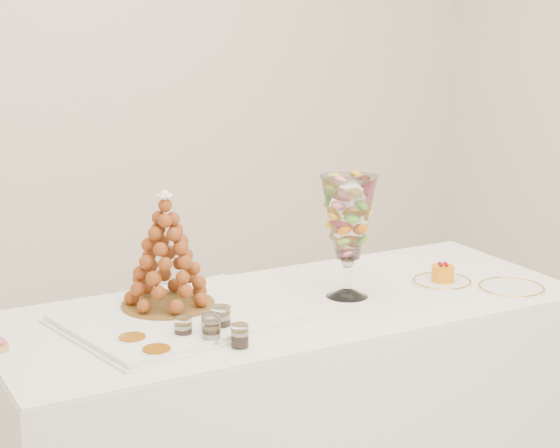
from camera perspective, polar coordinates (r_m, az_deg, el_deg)
buffet_table at (r=3.06m, az=0.64°, el=-11.15°), size 1.89×0.85×0.70m
lace_tray at (r=2.80m, az=-5.94°, el=-5.62°), size 0.71×0.57×0.02m
macaron_vase at (r=2.94m, az=4.19°, el=0.29°), size 0.18×0.18×0.39m
cake_plate at (r=3.18m, az=9.84°, el=-3.51°), size 0.20×0.20×0.01m
spare_plate at (r=3.16m, az=13.92°, el=-3.82°), size 0.22×0.22×0.01m
verrine_a at (r=2.64m, az=-5.92°, el=-6.39°), size 0.06×0.06×0.07m
verrine_b at (r=2.65m, az=-4.25°, el=-6.20°), size 0.06×0.06×0.07m
verrine_c at (r=2.69m, az=-3.64°, el=-5.83°), size 0.06×0.06×0.08m
verrine_d at (r=2.60m, az=-4.19°, el=-6.67°), size 0.06×0.06×0.07m
verrine_e at (r=2.58m, az=-2.46°, el=-6.82°), size 0.05×0.05×0.07m
ramekin_back at (r=2.62m, az=-8.99°, el=-7.11°), size 0.08×0.08×0.03m
ramekin_front at (r=2.53m, az=-7.52°, el=-7.86°), size 0.08×0.08×0.03m
croquembouche at (r=2.82m, az=-6.94°, el=-1.60°), size 0.29×0.29×0.36m
mousse_cake at (r=3.17m, az=9.90°, el=-2.97°), size 0.08×0.08×0.07m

